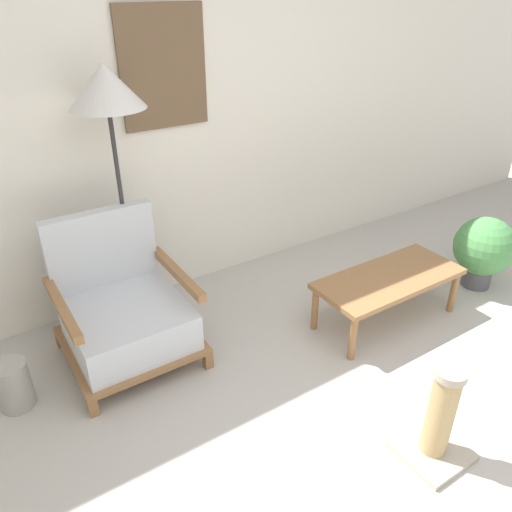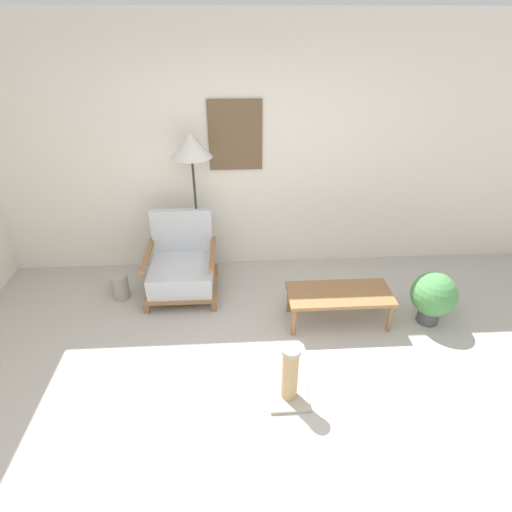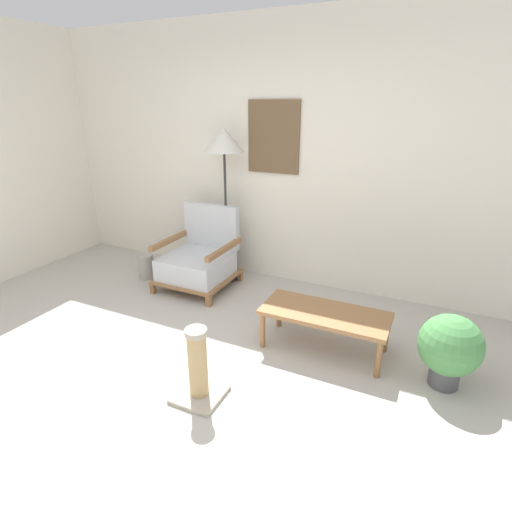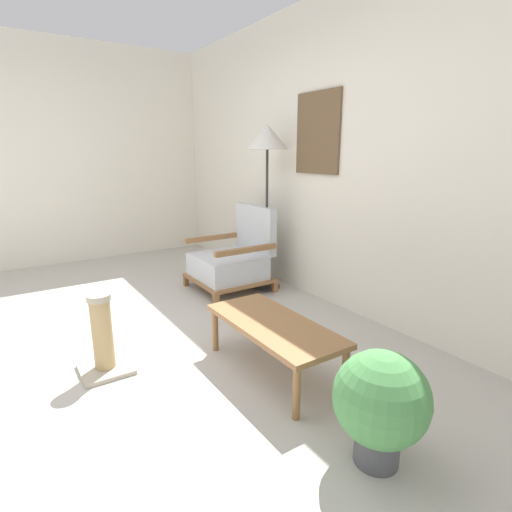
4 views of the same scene
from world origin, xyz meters
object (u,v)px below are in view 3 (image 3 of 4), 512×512
(coffee_table, at_px, (325,316))
(scratching_post, at_px, (198,370))
(floor_lamp, at_px, (224,148))
(armchair, at_px, (199,259))
(potted_plant, at_px, (450,347))
(vase, at_px, (146,266))

(coffee_table, relative_size, scratching_post, 1.89)
(floor_lamp, distance_m, scratching_post, 2.34)
(armchair, distance_m, potted_plant, 2.56)
(floor_lamp, height_order, coffee_table, floor_lamp)
(armchair, xyz_separation_m, scratching_post, (0.97, -1.52, -0.09))
(floor_lamp, distance_m, coffee_table, 2.02)
(scratching_post, bearing_deg, armchair, 122.48)
(vase, xyz_separation_m, potted_plant, (3.13, -0.58, 0.17))
(armchair, distance_m, scratching_post, 1.80)
(potted_plant, height_order, scratching_post, potted_plant)
(armchair, relative_size, scratching_post, 1.60)
(coffee_table, relative_size, vase, 3.56)
(vase, height_order, potted_plant, potted_plant)
(coffee_table, distance_m, vase, 2.30)
(armchair, height_order, scratching_post, armchair)
(floor_lamp, height_order, potted_plant, floor_lamp)
(potted_plant, xyz_separation_m, scratching_post, (-1.50, -0.85, -0.10))
(floor_lamp, xyz_separation_m, coffee_table, (1.40, -0.92, -1.14))
(floor_lamp, relative_size, scratching_post, 3.11)
(vase, distance_m, potted_plant, 3.19)
(coffee_table, height_order, vase, coffee_table)
(coffee_table, xyz_separation_m, vase, (-2.23, 0.52, -0.16))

